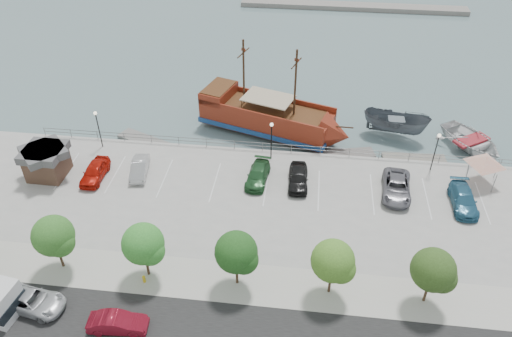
# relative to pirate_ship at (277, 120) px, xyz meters

# --- Properties ---
(ground) EXTENTS (160.00, 160.00, 0.00)m
(ground) POSITION_rel_pirate_ship_xyz_m (-0.03, -12.77, -1.84)
(ground) COLOR slate
(sidewalk) EXTENTS (100.00, 4.00, 0.05)m
(sidewalk) POSITION_rel_pirate_ship_xyz_m (-0.03, -22.77, -0.83)
(sidewalk) COLOR #B7B4A6
(sidewalk) RESTS_ON land_slab
(seawall_railing) EXTENTS (50.00, 0.06, 1.00)m
(seawall_railing) POSITION_rel_pirate_ship_xyz_m (-0.03, -4.97, -0.32)
(seawall_railing) COLOR slate
(seawall_railing) RESTS_ON land_slab
(far_shore) EXTENTS (40.00, 3.00, 0.80)m
(far_shore) POSITION_rel_pirate_ship_xyz_m (9.97, 42.23, -1.44)
(far_shore) COLOR gray
(far_shore) RESTS_ON ground
(pirate_ship) EXTENTS (17.77, 9.71, 11.01)m
(pirate_ship) POSITION_rel_pirate_ship_xyz_m (0.00, 0.00, 0.00)
(pirate_ship) COLOR maroon
(pirate_ship) RESTS_ON ground
(patrol_boat) EXTENTS (7.71, 4.41, 2.81)m
(patrol_boat) POSITION_rel_pirate_ship_xyz_m (13.21, 1.09, -0.44)
(patrol_boat) COLOR #535961
(patrol_boat) RESTS_ON ground
(speedboat) EXTENTS (8.60, 9.20, 1.55)m
(speedboat) POSITION_rel_pirate_ship_xyz_m (21.19, -0.44, -1.07)
(speedboat) COLOR silver
(speedboat) RESTS_ON ground
(dock_west) EXTENTS (6.79, 4.39, 0.38)m
(dock_west) POSITION_rel_pirate_ship_xyz_m (-14.28, -3.57, -1.66)
(dock_west) COLOR gray
(dock_west) RESTS_ON ground
(dock_mid) EXTENTS (6.69, 3.32, 0.37)m
(dock_mid) POSITION_rel_pirate_ship_xyz_m (7.59, -3.57, -1.66)
(dock_mid) COLOR slate
(dock_mid) RESTS_ON ground
(dock_east) EXTENTS (6.68, 2.28, 0.38)m
(dock_east) POSITION_rel_pirate_ship_xyz_m (14.89, -3.57, -1.66)
(dock_east) COLOR gray
(dock_east) RESTS_ON ground
(shed) EXTENTS (3.83, 3.83, 3.09)m
(shed) POSITION_rel_pirate_ship_xyz_m (-21.38, -11.58, 0.80)
(shed) COLOR #503628
(shed) RESTS_ON land_slab
(canopy_tent) EXTENTS (5.10, 5.10, 3.33)m
(canopy_tent) POSITION_rel_pirate_ship_xyz_m (20.36, -7.56, 2.06)
(canopy_tent) COLOR slate
(canopy_tent) RESTS_ON land_slab
(street_van) EXTENTS (5.34, 3.09, 1.40)m
(street_van) POSITION_rel_pirate_ship_xyz_m (-15.53, -26.80, -0.14)
(street_van) COLOR #B4B7BA
(street_van) RESTS_ON street
(street_sedan) EXTENTS (4.25, 1.78, 1.37)m
(street_sedan) POSITION_rel_pirate_ship_xyz_m (-8.67, -27.85, -0.16)
(street_sedan) COLOR maroon
(street_sedan) RESTS_ON street
(fire_hydrant) EXTENTS (0.25, 0.25, 0.72)m
(fire_hydrant) POSITION_rel_pirate_ship_xyz_m (-8.13, -23.57, -0.45)
(fire_hydrant) COLOR gold
(fire_hydrant) RESTS_ON sidewalk
(lamp_post_left) EXTENTS (0.36, 0.36, 4.28)m
(lamp_post_left) POSITION_rel_pirate_ship_xyz_m (-18.03, -6.27, 2.10)
(lamp_post_left) COLOR black
(lamp_post_left) RESTS_ON land_slab
(lamp_post_mid) EXTENTS (0.36, 0.36, 4.28)m
(lamp_post_mid) POSITION_rel_pirate_ship_xyz_m (-0.03, -6.27, 2.10)
(lamp_post_mid) COLOR black
(lamp_post_mid) RESTS_ON land_slab
(lamp_post_right) EXTENTS (0.36, 0.36, 4.28)m
(lamp_post_right) POSITION_rel_pirate_ship_xyz_m (15.97, -6.27, 2.10)
(lamp_post_right) COLOR black
(lamp_post_right) RESTS_ON land_slab
(tree_b) EXTENTS (3.30, 3.20, 5.00)m
(tree_b) POSITION_rel_pirate_ship_xyz_m (-14.88, -22.85, 2.45)
(tree_b) COLOR #473321
(tree_b) RESTS_ON sidewalk
(tree_c) EXTENTS (3.30, 3.20, 5.00)m
(tree_c) POSITION_rel_pirate_ship_xyz_m (-7.88, -22.85, 2.45)
(tree_c) COLOR #473321
(tree_c) RESTS_ON sidewalk
(tree_d) EXTENTS (3.30, 3.20, 5.00)m
(tree_d) POSITION_rel_pirate_ship_xyz_m (-0.88, -22.85, 2.45)
(tree_d) COLOR #473321
(tree_d) RESTS_ON sidewalk
(tree_e) EXTENTS (3.30, 3.20, 5.00)m
(tree_e) POSITION_rel_pirate_ship_xyz_m (6.12, -22.85, 2.45)
(tree_e) COLOR #473321
(tree_e) RESTS_ON sidewalk
(tree_f) EXTENTS (3.30, 3.20, 5.00)m
(tree_f) POSITION_rel_pirate_ship_xyz_m (13.12, -22.85, 2.45)
(tree_f) COLOR #473321
(tree_f) RESTS_ON sidewalk
(parked_car_a) EXTENTS (1.86, 4.55, 1.55)m
(parked_car_a) POSITION_rel_pirate_ship_xyz_m (-16.70, -11.53, -0.07)
(parked_car_a) COLOR red
(parked_car_a) RESTS_ON land_slab
(parked_car_b) EXTENTS (2.06, 4.35, 1.38)m
(parked_car_b) POSITION_rel_pirate_ship_xyz_m (-12.60, -10.38, -0.16)
(parked_car_b) COLOR #B2B2B2
(parked_car_b) RESTS_ON land_slab
(parked_car_d) EXTENTS (2.33, 4.86, 1.37)m
(parked_car_d) POSITION_rel_pirate_ship_xyz_m (-0.94, -10.05, -0.16)
(parked_car_d) COLOR #25582D
(parked_car_d) RESTS_ON land_slab
(parked_car_e) EXTENTS (2.03, 4.67, 1.57)m
(parked_car_e) POSITION_rel_pirate_ship_xyz_m (2.94, -10.11, -0.06)
(parked_car_e) COLOR black
(parked_car_e) RESTS_ON land_slab
(parked_car_g) EXTENTS (3.03, 5.70, 1.53)m
(parked_car_g) POSITION_rel_pirate_ship_xyz_m (12.12, -10.44, -0.08)
(parked_car_g) COLOR slate
(parked_car_g) RESTS_ON land_slab
(parked_car_h) EXTENTS (2.11, 5.06, 1.46)m
(parked_car_h) POSITION_rel_pirate_ship_xyz_m (17.97, -11.45, -0.11)
(parked_car_h) COLOR #2B6583
(parked_car_h) RESTS_ON land_slab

